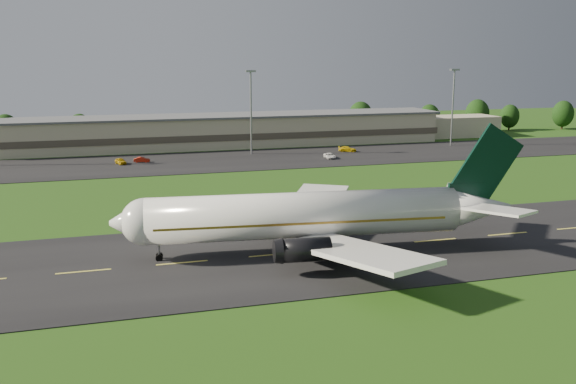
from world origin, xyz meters
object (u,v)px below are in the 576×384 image
object	(u,v)px
light_mast_centre	(251,102)
service_vehicle_a	(121,161)
service_vehicle_b	(142,160)
light_mast_east	(453,98)
airliner	(311,216)
service_vehicle_c	(330,156)
terminal	(243,131)
service_vehicle_d	(347,149)

from	to	relation	value
light_mast_centre	service_vehicle_a	size ratio (longest dim) A/B	5.18
light_mast_centre	service_vehicle_b	size ratio (longest dim) A/B	5.73
light_mast_centre	light_mast_east	distance (m)	55.00
light_mast_east	service_vehicle_b	bearing A→B (deg)	-176.29
service_vehicle_a	light_mast_east	bearing A→B (deg)	-13.79
light_mast_centre	service_vehicle_b	bearing A→B (deg)	-168.76
airliner	light_mast_east	xyz separation A→B (m)	(66.19, 80.10, 8.08)
light_mast_east	service_vehicle_c	xyz separation A→B (m)	(-38.92, -11.88, -12.03)
airliner	service_vehicle_a	xyz separation A→B (m)	(-20.18, 73.57, -3.89)
terminal	service_vehicle_a	size ratio (longest dim) A/B	36.90
light_mast_centre	light_mast_east	size ratio (longest dim) A/B	1.00
service_vehicle_a	airliner	bearing A→B (deg)	-92.78
terminal	service_vehicle_a	distance (m)	40.00
terminal	light_mast_east	size ratio (longest dim) A/B	7.13
terminal	airliner	bearing A→B (deg)	-97.45
light_mast_east	service_vehicle_c	bearing A→B (deg)	-163.02
terminal	light_mast_centre	size ratio (longest dim) A/B	7.13
service_vehicle_c	service_vehicle_d	size ratio (longest dim) A/B	0.97
airliner	light_mast_east	world-z (taller)	light_mast_east
service_vehicle_b	service_vehicle_d	xyz separation A→B (m)	(50.68, 2.22, 0.07)
light_mast_east	service_vehicle_d	bearing A→B (deg)	-174.32
service_vehicle_a	light_mast_centre	bearing A→B (deg)	-6.36
service_vehicle_b	service_vehicle_a	bearing A→B (deg)	117.91
terminal	service_vehicle_a	bearing A→B (deg)	-145.28
service_vehicle_b	airliner	bearing A→B (deg)	-155.04
service_vehicle_b	light_mast_east	bearing A→B (deg)	-73.02
terminal	service_vehicle_c	bearing A→B (deg)	-62.39
terminal	service_vehicle_d	distance (m)	29.87
terminal	light_mast_east	world-z (taller)	light_mast_east
airliner	service_vehicle_b	world-z (taller)	airliner
terminal	service_vehicle_c	distance (m)	31.84
service_vehicle_b	service_vehicle_d	size ratio (longest dim) A/B	0.79
light_mast_east	service_vehicle_d	distance (m)	33.37
light_mast_east	service_vehicle_a	distance (m)	87.44
light_mast_centre	service_vehicle_a	bearing A→B (deg)	-168.24
service_vehicle_a	service_vehicle_b	xyz separation A→B (m)	(4.69, 1.23, -0.08)
service_vehicle_c	light_mast_centre	bearing A→B (deg)	146.32
terminal	light_mast_east	distance (m)	56.67
airliner	terminal	size ratio (longest dim) A/B	0.35
airliner	service_vehicle_d	distance (m)	84.77
airliner	terminal	world-z (taller)	airliner
light_mast_centre	airliner	bearing A→B (deg)	-97.95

